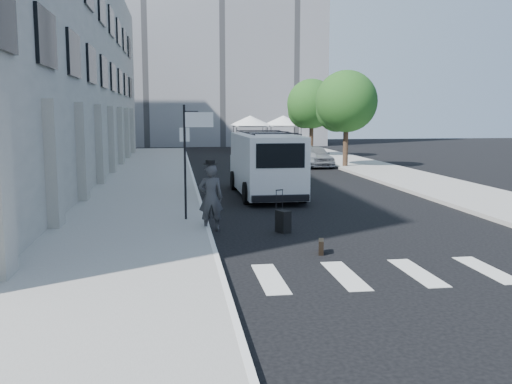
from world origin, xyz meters
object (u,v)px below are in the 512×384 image
object	(u,v)px
businessman	(211,198)
briefcase	(321,247)
parked_car_b	(300,156)
cargo_van	(265,164)
parked_car_a	(315,156)
suitcase	(283,221)
parked_car_c	(280,148)

from	to	relation	value
businessman	briefcase	distance (m)	4.03
parked_car_b	businessman	bearing A→B (deg)	-105.97
cargo_van	parked_car_a	bearing A→B (deg)	66.32
briefcase	parked_car_b	size ratio (longest dim) A/B	0.10
businessman	parked_car_b	world-z (taller)	businessman
suitcase	parked_car_a	xyz separation A→B (m)	(5.79, 19.64, 0.38)
parked_car_b	briefcase	bearing A→B (deg)	-97.49
businessman	parked_car_a	bearing A→B (deg)	-113.03
cargo_van	parked_car_c	xyz separation A→B (m)	(4.20, 19.24, -0.53)
businessman	suitcase	distance (m)	2.19
parked_car_a	cargo_van	bearing A→B (deg)	-116.60
briefcase	parked_car_a	size ratio (longest dim) A/B	0.11
businessman	cargo_van	xyz separation A→B (m)	(2.70, 7.00, 0.33)
suitcase	parked_car_b	bearing A→B (deg)	52.00
businessman	parked_car_b	xyz separation A→B (m)	(6.90, 19.34, -0.27)
parked_car_a	parked_car_b	world-z (taller)	parked_car_b
businessman	cargo_van	world-z (taller)	cargo_van
briefcase	parked_car_c	xyz separation A→B (m)	(4.42, 29.31, 0.60)
suitcase	parked_car_c	xyz separation A→B (m)	(4.86, 26.72, 0.45)
briefcase	businessman	bearing A→B (deg)	143.33
businessman	parked_car_b	size ratio (longest dim) A/B	0.46
cargo_van	parked_car_a	size ratio (longest dim) A/B	1.66
suitcase	cargo_van	size ratio (longest dim) A/B	0.18
briefcase	parked_car_b	xyz separation A→B (m)	(4.42, 22.41, 0.53)
parked_car_a	briefcase	bearing A→B (deg)	-107.23
suitcase	parked_car_c	size ratio (longest dim) A/B	0.23
parked_car_b	parked_car_c	bearing A→B (deg)	93.66
briefcase	parked_car_c	world-z (taller)	parked_car_c
parked_car_b	parked_car_a	bearing A→B (deg)	-7.43
businessman	parked_car_c	bearing A→B (deg)	-105.54
businessman	parked_car_a	distance (m)	20.70
parked_car_a	parked_car_c	distance (m)	7.14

